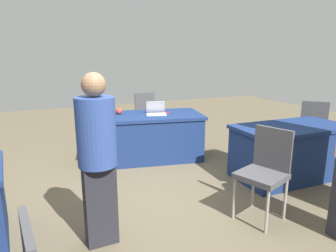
{
  "coord_description": "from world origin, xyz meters",
  "views": [
    {
      "loc": [
        1.21,
        3.13,
        1.71
      ],
      "look_at": [
        -0.18,
        0.03,
        0.9
      ],
      "focal_mm": 31.86,
      "sensor_mm": 36.0,
      "label": 1
    }
  ],
  "objects": [
    {
      "name": "yarn_ball",
      "position": [
        -0.04,
        -1.63,
        0.81
      ],
      "size": [
        0.1,
        0.1,
        0.1
      ],
      "primitive_type": "sphere",
      "color": "#B2382D",
      "rests_on": "table_foreground"
    },
    {
      "name": "chair_near_front",
      "position": [
        -0.86,
        -2.75,
        0.55
      ],
      "size": [
        0.47,
        0.47,
        0.96
      ],
      "rotation": [
        0.0,
        0.0,
        3.06
      ],
      "color": "#9E9993",
      "rests_on": "ground"
    },
    {
      "name": "ground_plane",
      "position": [
        0.0,
        0.0,
        0.0
      ],
      "size": [
        14.4,
        14.4,
        0.0
      ],
      "primitive_type": "plane",
      "color": "brown"
    },
    {
      "name": "chair_tucked_right",
      "position": [
        -0.92,
        0.88,
        0.56
      ],
      "size": [
        0.56,
        0.56,
        0.97
      ],
      "rotation": [
        0.0,
        0.0,
        -1.24
      ],
      "color": "#9E9993",
      "rests_on": "ground"
    },
    {
      "name": "scissors_red",
      "position": [
        -0.8,
        -1.39,
        0.76
      ],
      "size": [
        0.16,
        0.15,
        0.01
      ],
      "primitive_type": "cube",
      "rotation": [
        0.0,
        0.0,
        0.73
      ],
      "color": "red",
      "rests_on": "table_foreground"
    },
    {
      "name": "table_mid_left",
      "position": [
        -2.02,
        0.17,
        0.38
      ],
      "size": [
        1.63,
        0.88,
        0.75
      ],
      "rotation": [
        0.0,
        0.0,
        -0.03
      ],
      "color": "navy",
      "rests_on": "ground"
    },
    {
      "name": "laptop_silver",
      "position": [
        -0.6,
        -1.37,
        0.79
      ],
      "size": [
        0.39,
        0.37,
        0.21
      ],
      "rotation": [
        0.0,
        0.0,
        -0.31
      ],
      "color": "silver",
      "rests_on": "table_foreground"
    },
    {
      "name": "chair_aisle",
      "position": [
        -3.13,
        -0.41,
        0.55
      ],
      "size": [
        0.62,
        0.62,
        0.96
      ],
      "rotation": [
        0.0,
        0.0,
        2.31
      ],
      "color": "#9E9993",
      "rests_on": "ground"
    },
    {
      "name": "table_foreground",
      "position": [
        -0.46,
        -1.42,
        0.38
      ],
      "size": [
        1.95,
        1.26,
        0.75
      ],
      "rotation": [
        0.0,
        0.0,
        -0.21
      ],
      "color": "navy",
      "rests_on": "ground"
    },
    {
      "name": "person_attendee_standing",
      "position": [
        0.76,
        0.61,
        0.87
      ],
      "size": [
        0.35,
        0.35,
        1.57
      ],
      "rotation": [
        0.0,
        0.0,
        0.02
      ],
      "color": "#26262D",
      "rests_on": "ground"
    }
  ]
}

